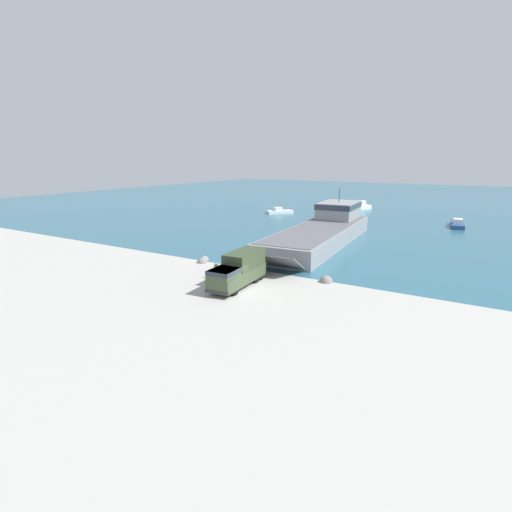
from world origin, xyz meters
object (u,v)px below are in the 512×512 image
Objects in this scene: military_truck at (239,270)px; moored_boat_b at (279,211)px; mooring_bollard at (228,267)px; landing_craft at (324,229)px; moored_boat_a at (360,207)px; moored_boat_c at (458,224)px; soldier_on_ramp at (216,269)px.

military_truck is 56.06m from moored_boat_b.
mooring_bollard is (18.16, -47.18, -0.03)m from moored_boat_b.
military_truck is at bearing -44.67° from mooring_bollard.
military_truck is 9.93× the size of mooring_bollard.
landing_craft is 4.29× the size of military_truck.
mooring_bollard is at bearing 120.38° from moored_boat_a.
moored_boat_c is (16.97, 26.17, -1.38)m from landing_craft.
military_truck is (1.17, -26.03, -0.21)m from landing_craft.
moored_boat_a is (-7.00, 42.65, -1.16)m from landing_craft.
moored_boat_c is (23.97, -16.48, -0.22)m from moored_boat_a.
landing_craft reaches higher than moored_boat_a.
moored_boat_a is (-4.64, 67.78, -0.29)m from soldier_on_ramp.
moored_boat_a is at bearing 94.80° from moored_boat_b.
soldier_on_ramp is at bearing -77.77° from mooring_bollard.
military_truck reaches higher than moored_boat_a.
military_truck is 1.27× the size of moored_boat_a.
moored_boat_b is (-22.41, 51.38, -1.22)m from military_truck.
military_truck is at bearing -113.66° from moored_boat_c.
landing_craft is 31.22m from moored_boat_c.
moored_boat_b is at bearing 125.45° from landing_craft.
mooring_bollard is (-0.72, 3.30, -0.58)m from soldier_on_ramp.
military_truck reaches higher than moored_boat_c.
moored_boat_c is (38.20, 0.83, 0.04)m from moored_boat_b.
moored_boat_b reaches higher than mooring_bollard.
landing_craft is 42.63× the size of mooring_bollard.
moored_boat_c is at bearing 172.39° from moored_boat_a.
landing_craft is 4.27× the size of moored_boat_c.
moored_boat_a is 29.09m from moored_boat_c.
soldier_on_ramp is (-3.53, 0.90, -0.67)m from military_truck.
moored_boat_b is 0.73× the size of moored_boat_c.
mooring_bollard is at bearing -138.79° from military_truck.
moored_boat_b is (-18.88, 50.48, -0.55)m from soldier_on_ramp.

